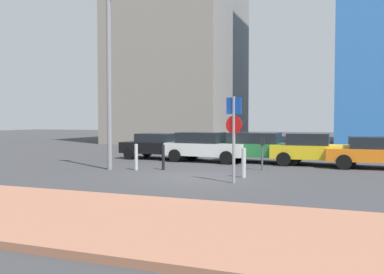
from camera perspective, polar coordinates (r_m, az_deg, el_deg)
The scene contains 14 objects.
ground_plane at distance 14.98m, azimuth 0.60°, elevation -5.66°, with size 120.00×120.00×0.00m, color #38383A.
sidewalk_brick at distance 9.01m, azimuth -14.42°, elevation -10.67°, with size 40.00×4.38×0.14m, color #9E664C.
parked_car_black at distance 22.02m, azimuth -4.31°, elevation -1.20°, with size 4.44×2.28×1.37m.
parked_car_white at distance 20.56m, azimuth 1.80°, elevation -1.30°, with size 4.10×2.10×1.47m.
parked_car_green at distance 20.38m, azimuth 9.51°, elevation -1.35°, with size 4.61×2.13×1.48m.
parked_car_yellow at distance 19.75m, azimuth 16.71°, elevation -1.59°, with size 4.06×2.06×1.48m.
parked_car_orange at distance 19.35m, azimuth 24.81°, elevation -1.89°, with size 4.63×2.09×1.37m.
parking_sign_post at distance 13.52m, azimuth 5.86°, elevation 1.14°, with size 0.59×0.19×2.87m.
parking_meter at distance 17.23m, azimuth 9.77°, elevation -1.73°, with size 0.18×0.14×1.34m.
street_lamp at distance 17.71m, azimuth -11.52°, elevation 9.73°, with size 0.70×0.36×7.49m.
traffic_bollard_near at distance 14.96m, azimuth 7.22°, elevation -3.60°, with size 0.16×0.16×1.08m, color #B7B7BC.
traffic_bollard_mid at distance 17.22m, azimuth -7.81°, elevation -2.80°, with size 0.14×0.14×1.09m, color #B7B7BC.
traffic_bollard_far at distance 17.21m, azimuth -4.03°, elevation -2.85°, with size 0.13×0.13×1.05m, color black.
building_under_construction at distance 40.06m, azimuth -1.56°, elevation 10.93°, with size 10.50×12.56×16.10m, color gray.
Camera 1 is at (5.04, -13.95, 2.09)m, focal length 38.20 mm.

